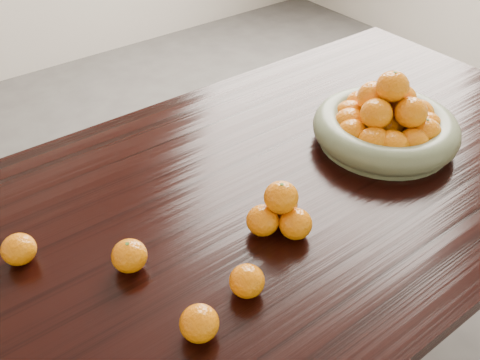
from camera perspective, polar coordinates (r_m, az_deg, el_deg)
dining_table at (r=1.29m, az=0.98°, el=-4.78°), size 2.00×1.00×0.75m
fruit_bowl at (r=1.44m, az=15.32°, el=5.72°), size 0.38×0.38×0.20m
orange_pyramid at (r=1.13m, az=4.32°, el=-3.32°), size 0.14×0.14×0.12m
loose_orange_0 at (r=1.07m, az=-11.72°, el=-7.92°), size 0.07×0.07×0.07m
loose_orange_1 at (r=0.95m, az=-4.37°, el=-15.00°), size 0.07×0.07×0.06m
loose_orange_2 at (r=1.01m, az=0.75°, el=-10.72°), size 0.07×0.07×0.06m
loose_orange_3 at (r=1.15m, az=-22.52°, el=-6.84°), size 0.07×0.07×0.06m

